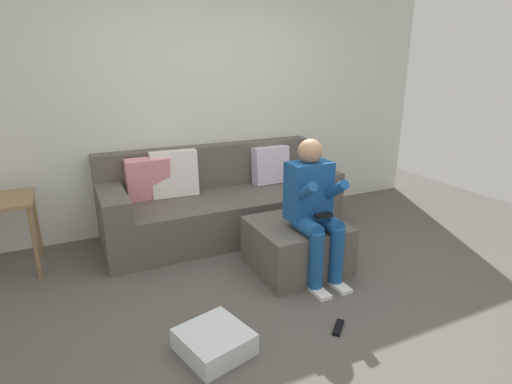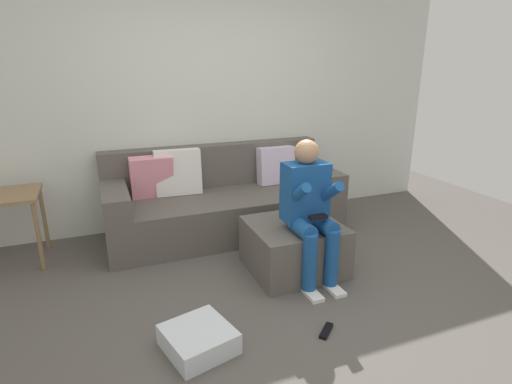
% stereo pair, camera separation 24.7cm
% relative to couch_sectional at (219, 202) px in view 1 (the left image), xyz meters
% --- Properties ---
extents(ground_plane, '(7.23, 7.23, 0.00)m').
position_rel_couch_sectional_xyz_m(ground_plane, '(0.03, -1.61, -0.33)').
color(ground_plane, '#544F49').
extents(wall_back, '(5.56, 0.10, 2.53)m').
position_rel_couch_sectional_xyz_m(wall_back, '(0.03, 0.44, 0.94)').
color(wall_back, silver).
rests_on(wall_back, ground_plane).
extents(couch_sectional, '(2.35, 0.92, 0.88)m').
position_rel_couch_sectional_xyz_m(couch_sectional, '(0.00, 0.00, 0.00)').
color(couch_sectional, '#59544C').
rests_on(couch_sectional, ground_plane).
extents(ottoman, '(0.74, 0.70, 0.42)m').
position_rel_couch_sectional_xyz_m(ottoman, '(0.31, -1.04, -0.12)').
color(ottoman, '#59544C').
rests_on(ottoman, ground_plane).
extents(person_seated, '(0.35, 0.56, 1.14)m').
position_rel_couch_sectional_xyz_m(person_seated, '(0.36, -1.21, 0.31)').
color(person_seated, '#194C8C').
rests_on(person_seated, ground_plane).
extents(storage_bin, '(0.47, 0.48, 0.14)m').
position_rel_couch_sectional_xyz_m(storage_bin, '(-0.69, -1.75, -0.26)').
color(storage_bin, silver).
rests_on(storage_bin, ground_plane).
extents(side_table, '(0.52, 0.54, 0.64)m').
position_rel_couch_sectional_xyz_m(side_table, '(-1.91, -0.02, 0.21)').
color(side_table, olive).
rests_on(side_table, ground_plane).
extents(remote_near_ottoman, '(0.16, 0.15, 0.02)m').
position_rel_couch_sectional_xyz_m(remote_near_ottoman, '(0.13, -1.90, -0.32)').
color(remote_near_ottoman, black).
rests_on(remote_near_ottoman, ground_plane).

